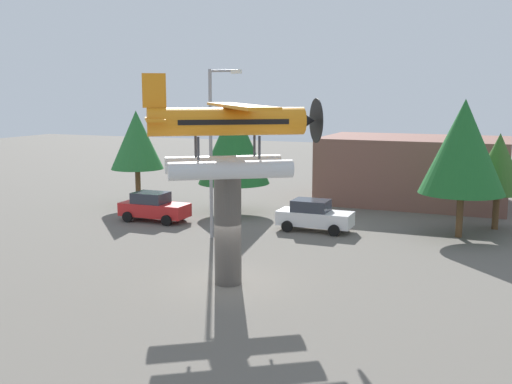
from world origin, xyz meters
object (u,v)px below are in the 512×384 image
floatplane_monument (230,134)px  car_near_red (154,207)px  tree_far_east (499,164)px  storefront_building (414,170)px  tree_west (137,140)px  display_pedestal (228,230)px  car_mid_white (314,215)px  streetlight_primary (214,143)px  tree_center_back (463,147)px  tree_east (234,144)px

floatplane_monument → car_near_red: floatplane_monument is taller
floatplane_monument → car_near_red: bearing=101.6°
car_near_red → tree_far_east: (19.27, 5.53, 2.89)m
storefront_building → tree_west: size_ratio=1.92×
display_pedestal → car_mid_white: 10.71m
streetlight_primary → tree_far_east: 16.13m
floatplane_monument → car_near_red: (-9.48, 9.34, -5.25)m
car_near_red → tree_west: 6.60m
streetlight_primary → tree_center_back: (12.13, 5.24, -0.22)m
tree_east → car_near_red: bearing=-128.8°
car_mid_white → tree_east: (-6.35, 3.06, 3.63)m
car_mid_white → storefront_building: storefront_building is taller
tree_west → tree_east: size_ratio=0.92×
streetlight_primary → tree_center_back: 13.21m
streetlight_primary → tree_far_east: streetlight_primary is taller
streetlight_primary → tree_west: streetlight_primary is taller
floatplane_monument → car_mid_white: (0.31, 10.54, -5.25)m
car_near_red → tree_center_back: (17.50, 2.71, 4.02)m
tree_west → tree_center_back: bearing=-3.6°
display_pedestal → tree_center_back: 14.83m
car_near_red → floatplane_monument: bearing=-44.6°
storefront_building → tree_center_back: tree_center_back is taller
car_near_red → tree_center_back: tree_center_back is taller
car_mid_white → tree_far_east: (9.49, 4.33, 2.89)m
tree_west → tree_east: 7.17m
floatplane_monument → streetlight_primary: 8.01m
floatplane_monument → car_mid_white: size_ratio=2.20×
car_mid_white → tree_west: size_ratio=0.64×
display_pedestal → tree_far_east: 17.99m
streetlight_primary → tree_far_east: size_ratio=1.63×
tree_east → tree_center_back: size_ratio=0.95×
floatplane_monument → car_mid_white: floatplane_monument is taller
floatplane_monument → tree_far_east: (9.79, 14.87, -2.37)m
floatplane_monument → storefront_building: (4.17, 21.93, -3.82)m
car_near_red → tree_east: tree_east is taller
car_near_red → storefront_building: (13.64, 12.59, 1.44)m
car_near_red → tree_far_east: bearing=16.0°
display_pedestal → car_near_red: (-9.37, 9.41, -1.35)m
floatplane_monument → tree_east: (-6.05, 13.60, -1.63)m
car_near_red → tree_east: size_ratio=0.59×
car_mid_white → tree_east: 7.93m
tree_west → tree_far_east: size_ratio=1.19×
tree_center_back → storefront_building: bearing=111.3°
tree_far_east → display_pedestal: bearing=-123.5°
car_mid_white → tree_center_back: tree_center_back is taller
tree_west → tree_far_east: 23.06m
floatplane_monument → streetlight_primary: (-4.11, 6.81, -1.02)m
car_mid_white → tree_west: 14.28m
streetlight_primary → tree_east: bearing=105.9°
floatplane_monument → tree_far_east: size_ratio=1.68×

